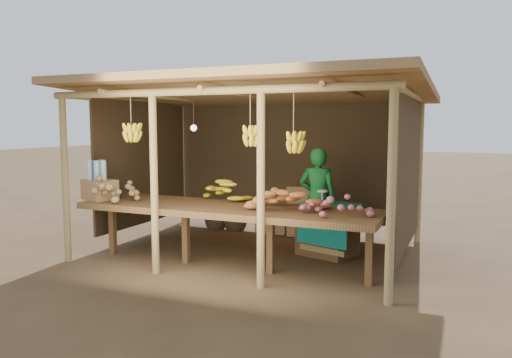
% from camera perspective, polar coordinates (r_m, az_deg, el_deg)
% --- Properties ---
extents(ground, '(60.00, 60.00, 0.00)m').
position_cam_1_polar(ground, '(7.32, -0.00, -8.20)').
color(ground, brown).
rests_on(ground, ground).
extents(stall_structure, '(4.70, 3.50, 2.43)m').
position_cam_1_polar(stall_structure, '(7.07, -0.07, 7.01)').
color(stall_structure, '#A48A54').
rests_on(stall_structure, ground).
extents(counter, '(3.90, 1.05, 0.80)m').
position_cam_1_polar(counter, '(6.32, -3.40, -3.65)').
color(counter, brown).
rests_on(counter, ground).
extents(potato_heap, '(0.92, 0.59, 0.36)m').
position_cam_1_polar(potato_heap, '(6.98, -16.52, -0.97)').
color(potato_heap, olive).
rests_on(potato_heap, counter).
extents(sweet_potato_heap, '(1.11, 0.86, 0.36)m').
position_cam_1_polar(sweet_potato_heap, '(5.99, 3.89, -1.88)').
color(sweet_potato_heap, '#B5642E').
rests_on(sweet_potato_heap, counter).
extents(onion_heap, '(0.93, 0.68, 0.36)m').
position_cam_1_polar(onion_heap, '(5.64, 8.66, -2.42)').
color(onion_heap, '#A9525B').
rests_on(onion_heap, counter).
extents(banana_pile, '(0.65, 0.40, 0.35)m').
position_cam_1_polar(banana_pile, '(6.74, -3.99, -1.02)').
color(banana_pile, yellow).
rests_on(banana_pile, counter).
extents(tomato_basin, '(0.38, 0.38, 0.20)m').
position_cam_1_polar(tomato_basin, '(7.38, -16.52, -1.37)').
color(tomato_basin, navy).
rests_on(tomato_basin, counter).
extents(bottle_box, '(0.52, 0.47, 0.54)m').
position_cam_1_polar(bottle_box, '(7.17, -17.44, -0.59)').
color(bottle_box, '#9A6E45').
rests_on(bottle_box, counter).
extents(vendor, '(0.59, 0.43, 1.50)m').
position_cam_1_polar(vendor, '(7.34, 7.04, -2.23)').
color(vendor, '#186E2B').
rests_on(vendor, ground).
extents(tarp_crate, '(0.95, 0.88, 0.93)m').
position_cam_1_polar(tarp_crate, '(7.11, 8.18, -5.52)').
color(tarp_crate, brown).
rests_on(tarp_crate, ground).
extents(carton_stack, '(1.13, 0.48, 0.82)m').
position_cam_1_polar(carton_stack, '(8.28, 4.32, -3.98)').
color(carton_stack, '#9A6E45').
rests_on(carton_stack, ground).
extents(burlap_sacks, '(0.79, 0.41, 0.56)m').
position_cam_1_polar(burlap_sacks, '(8.76, -3.49, -4.21)').
color(burlap_sacks, '#463420').
rests_on(burlap_sacks, ground).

